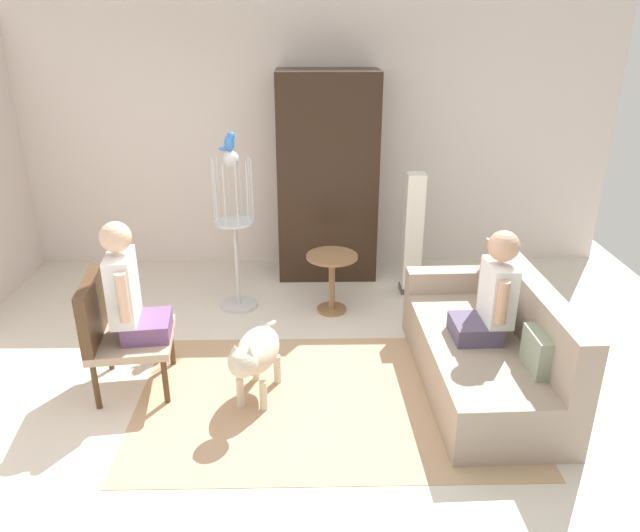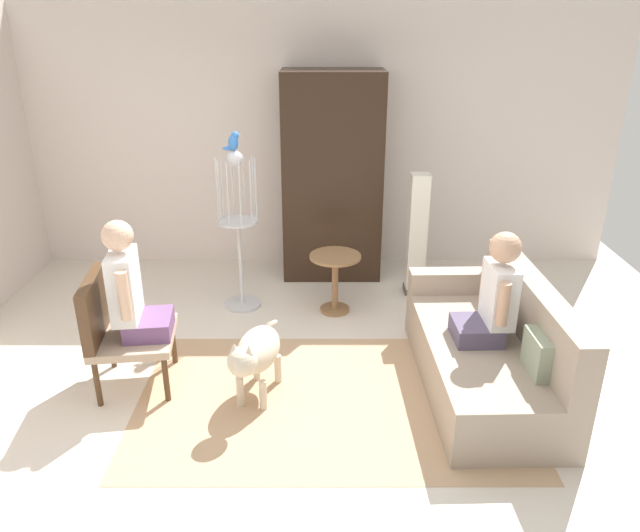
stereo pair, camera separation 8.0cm
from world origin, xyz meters
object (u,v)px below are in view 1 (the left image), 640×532
(parrot, at_px, (229,142))
(couch, at_px, (489,349))
(armchair, at_px, (113,327))
(person_on_armchair, at_px, (129,290))
(bird_cage_stand, at_px, (235,236))
(person_on_couch, at_px, (492,294))
(dog, at_px, (256,353))
(column_lamp, at_px, (413,235))
(round_end_table, at_px, (332,275))
(armoire_cabinet, at_px, (327,177))

(parrot, bearing_deg, couch, -33.57)
(armchair, distance_m, person_on_armchair, 0.32)
(bird_cage_stand, bearing_deg, parrot, 180.00)
(person_on_couch, xyz_separation_m, bird_cage_stand, (-2.03, 1.40, -0.04))
(dog, bearing_deg, bird_cage_stand, 100.85)
(column_lamp, bearing_deg, person_on_couch, -80.17)
(couch, xyz_separation_m, round_end_table, (-1.15, 1.25, 0.08))
(armchair, height_order, person_on_armchair, person_on_armchair)
(armoire_cabinet, bearing_deg, dog, -104.03)
(armchair, height_order, bird_cage_stand, bird_cage_stand)
(round_end_table, bearing_deg, couch, -47.38)
(parrot, relative_size, column_lamp, 0.14)
(couch, xyz_separation_m, bird_cage_stand, (-2.06, 1.37, 0.44))
(couch, bearing_deg, round_end_table, 132.62)
(armchair, distance_m, round_end_table, 2.10)
(couch, xyz_separation_m, person_on_couch, (-0.03, -0.03, 0.48))
(person_on_couch, bearing_deg, couch, 38.30)
(parrot, bearing_deg, person_on_couch, -34.48)
(bird_cage_stand, height_order, armoire_cabinet, armoire_cabinet)
(round_end_table, height_order, parrot, parrot)
(armchair, bearing_deg, person_on_armchair, 6.94)
(dog, distance_m, bird_cage_stand, 1.62)
(person_on_armchair, xyz_separation_m, bird_cage_stand, (0.62, 1.35, -0.08))
(couch, bearing_deg, armchair, 179.94)
(dog, height_order, parrot, parrot)
(armchair, xyz_separation_m, bird_cage_stand, (0.77, 1.37, 0.21))
(dog, bearing_deg, armoire_cabinet, 75.97)
(column_lamp, bearing_deg, bird_cage_stand, -169.75)
(armchair, relative_size, person_on_armchair, 1.01)
(person_on_armchair, bearing_deg, armchair, -173.06)
(armchair, bearing_deg, parrot, 60.77)
(couch, distance_m, round_end_table, 1.71)
(armchair, relative_size, column_lamp, 0.73)
(dog, xyz_separation_m, column_lamp, (1.44, 1.86, 0.23))
(bird_cage_stand, bearing_deg, armoire_cabinet, 43.06)
(person_on_armchair, distance_m, column_lamp, 2.89)
(person_on_armchair, distance_m, dog, 1.03)
(person_on_couch, bearing_deg, armchair, 179.42)
(round_end_table, height_order, armoire_cabinet, armoire_cabinet)
(couch, relative_size, armoire_cabinet, 0.87)
(couch, height_order, dog, couch)
(person_on_couch, height_order, column_lamp, person_on_couch)
(parrot, height_order, armoire_cabinet, armoire_cabinet)
(person_on_couch, height_order, dog, person_on_couch)
(armoire_cabinet, bearing_deg, parrot, -137.02)
(armchair, xyz_separation_m, dog, (1.06, -0.18, -0.13))
(armchair, height_order, armoire_cabinet, armoire_cabinet)
(person_on_couch, bearing_deg, parrot, 145.52)
(couch, xyz_separation_m, armoire_cabinet, (-1.17, 2.21, 0.78))
(parrot, bearing_deg, armoire_cabinet, 42.98)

